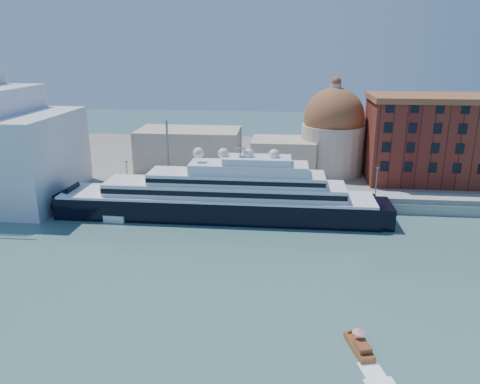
# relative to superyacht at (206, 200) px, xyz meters

# --- Properties ---
(ground) EXTENTS (400.00, 400.00, 0.00)m
(ground) POSITION_rel_superyacht_xyz_m (9.00, -23.00, -4.21)
(ground) COLOR #3D6A68
(ground) RESTS_ON ground
(quay) EXTENTS (180.00, 10.00, 2.50)m
(quay) POSITION_rel_superyacht_xyz_m (9.00, 11.00, -2.96)
(quay) COLOR gray
(quay) RESTS_ON ground
(land) EXTENTS (260.00, 72.00, 2.00)m
(land) POSITION_rel_superyacht_xyz_m (9.00, 52.00, -3.21)
(land) COLOR slate
(land) RESTS_ON ground
(quay_fence) EXTENTS (180.00, 0.10, 1.20)m
(quay_fence) POSITION_rel_superyacht_xyz_m (9.00, 6.50, -1.11)
(quay_fence) COLOR slate
(quay_fence) RESTS_ON quay
(superyacht) EXTENTS (81.65, 11.32, 24.40)m
(superyacht) POSITION_rel_superyacht_xyz_m (0.00, 0.00, 0.00)
(superyacht) COLOR black
(superyacht) RESTS_ON ground
(service_barge) EXTENTS (13.63, 5.93, 2.97)m
(service_barge) POSITION_rel_superyacht_xyz_m (-23.58, -3.21, -3.36)
(service_barge) COLOR white
(service_barge) RESTS_ON ground
(water_taxi) EXTENTS (3.42, 6.28, 2.84)m
(water_taxi) POSITION_rel_superyacht_xyz_m (28.06, -46.51, -3.53)
(water_taxi) COLOR maroon
(water_taxi) RESTS_ON ground
(warehouse) EXTENTS (43.00, 19.00, 23.25)m
(warehouse) POSITION_rel_superyacht_xyz_m (61.00, 29.00, 9.58)
(warehouse) COLOR maroon
(warehouse) RESTS_ON land
(church) EXTENTS (66.00, 18.00, 25.50)m
(church) POSITION_rel_superyacht_xyz_m (15.38, 34.72, 6.70)
(church) COLOR beige
(church) RESTS_ON land
(lamp_posts) EXTENTS (120.80, 2.40, 18.00)m
(lamp_posts) POSITION_rel_superyacht_xyz_m (-3.67, 9.27, 5.63)
(lamp_posts) COLOR slate
(lamp_posts) RESTS_ON quay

